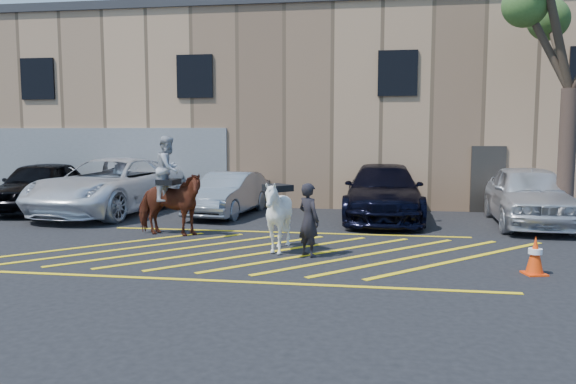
# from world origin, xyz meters

# --- Properties ---
(ground) EXTENTS (90.00, 90.00, 0.00)m
(ground) POSITION_xyz_m (0.00, 0.00, 0.00)
(ground) COLOR black
(ground) RESTS_ON ground
(car_black_suv) EXTENTS (2.49, 5.10, 1.68)m
(car_black_suv) POSITION_xyz_m (-8.92, 5.15, 0.84)
(car_black_suv) COLOR black
(car_black_suv) RESTS_ON ground
(car_white_pickup) EXTENTS (3.83, 6.83, 1.80)m
(car_white_pickup) POSITION_xyz_m (-6.23, 4.91, 0.90)
(car_white_pickup) COLOR white
(car_white_pickup) RESTS_ON ground
(car_silver_sedan) EXTENTS (1.99, 4.31, 1.37)m
(car_silver_sedan) POSITION_xyz_m (-2.33, 5.09, 0.68)
(car_silver_sedan) COLOR gray
(car_silver_sedan) RESTS_ON ground
(car_blue_suv) EXTENTS (2.34, 5.68, 1.64)m
(car_blue_suv) POSITION_xyz_m (2.57, 5.06, 0.82)
(car_blue_suv) COLOR black
(car_blue_suv) RESTS_ON ground
(car_white_suv) EXTENTS (2.34, 5.18, 1.73)m
(car_white_suv) POSITION_xyz_m (6.67, 4.50, 0.86)
(car_white_suv) COLOR silver
(car_white_suv) RESTS_ON ground
(handler) EXTENTS (0.68, 0.67, 1.58)m
(handler) POSITION_xyz_m (0.93, -0.54, 0.79)
(handler) COLOR black
(handler) RESTS_ON ground
(warehouse) EXTENTS (32.42, 10.20, 7.30)m
(warehouse) POSITION_xyz_m (-0.01, 11.99, 3.65)
(warehouse) COLOR tan
(warehouse) RESTS_ON ground
(hatching_zone) EXTENTS (12.60, 5.12, 0.01)m
(hatching_zone) POSITION_xyz_m (-0.00, -0.30, 0.01)
(hatching_zone) COLOR yellow
(hatching_zone) RESTS_ON ground
(mounted_bay) EXTENTS (2.01, 1.06, 2.56)m
(mounted_bay) POSITION_xyz_m (-2.89, 1.32, 1.03)
(mounted_bay) COLOR #582814
(mounted_bay) RESTS_ON ground
(saddled_white) EXTENTS (1.95, 1.96, 1.61)m
(saddled_white) POSITION_xyz_m (0.21, -0.25, 0.81)
(saddled_white) COLOR white
(saddled_white) RESTS_ON ground
(traffic_cone) EXTENTS (0.46, 0.46, 0.73)m
(traffic_cone) POSITION_xyz_m (5.29, -1.43, 0.37)
(traffic_cone) COLOR #FF3C0A
(traffic_cone) RESTS_ON ground
(tree) EXTENTS (3.99, 4.37, 7.31)m
(tree) POSITION_xyz_m (7.35, 3.66, 5.69)
(tree) COLOR #49372C
(tree) RESTS_ON ground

